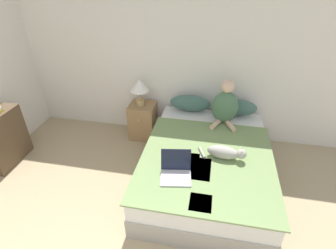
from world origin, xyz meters
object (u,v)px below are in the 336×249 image
person_sitting (225,105)px  cat_tabby (226,152)px  laptop_open (176,171)px  bed (206,165)px  bookshelf (3,139)px  table_lamp (139,87)px  pillow_far (236,107)px  nightstand (143,120)px  pillow_near (190,103)px

person_sitting → cat_tabby: (0.04, -0.83, -0.20)m
person_sitting → laptop_open: bearing=-111.9°
bed → laptop_open: bearing=-120.6°
person_sitting → bookshelf: (-3.04, -0.84, -0.40)m
bed → bookshelf: bookshelf is taller
bed → table_lamp: table_lamp is taller
person_sitting → bed: bearing=-104.2°
pillow_far → cat_tabby: size_ratio=1.10×
bookshelf → nightstand: bearing=30.2°
bed → person_sitting: size_ratio=3.22×
nightstand → bed: bearing=-38.2°
pillow_far → table_lamp: bearing=-177.0°
pillow_far → laptop_open: laptop_open is taller
laptop_open → bookshelf: bookshelf is taller
bookshelf → pillow_far: bearing=18.9°
nightstand → cat_tabby: bearing=-37.4°
pillow_far → cat_tabby: pillow_far is taller
pillow_far → person_sitting: (-0.17, -0.26, 0.15)m
person_sitting → bookshelf: person_sitting is taller
bed → bookshelf: 2.88m
table_lamp → person_sitting: bearing=-7.9°
cat_tabby → table_lamp: table_lamp is taller
pillow_near → pillow_far: (0.69, 0.00, 0.00)m
pillow_far → bookshelf: bookshelf is taller
cat_tabby → bed: bearing=153.7°
person_sitting → cat_tabby: bearing=-87.4°
pillow_far → nightstand: size_ratio=1.08×
person_sitting → table_lamp: (-1.31, 0.18, 0.10)m
bookshelf → person_sitting: bearing=15.5°
nightstand → table_lamp: 0.61m
table_lamp → pillow_far: bearing=3.0°
pillow_near → cat_tabby: 1.22m
pillow_far → laptop_open: bearing=-114.2°
laptop_open → bed: bearing=50.2°
person_sitting → nightstand: size_ratio=1.13×
bed → table_lamp: (-1.13, 0.87, 0.64)m
nightstand → table_lamp: (-0.02, -0.00, 0.61)m
pillow_near → bookshelf: bearing=-156.4°
bed → cat_tabby: cat_tabby is taller
bookshelf → bed: bearing=3.1°
pillow_far → table_lamp: (-1.48, -0.08, 0.25)m
pillow_far → pillow_near: bearing=180.0°
table_lamp → bookshelf: bearing=-149.5°
bed → cat_tabby: 0.43m
bed → person_sitting: person_sitting is taller
person_sitting → pillow_far: bearing=56.2°
cat_tabby → pillow_far: bearing=89.8°
person_sitting → bookshelf: bearing=-164.5°
person_sitting → laptop_open: 1.35m
bed → pillow_far: size_ratio=3.38×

